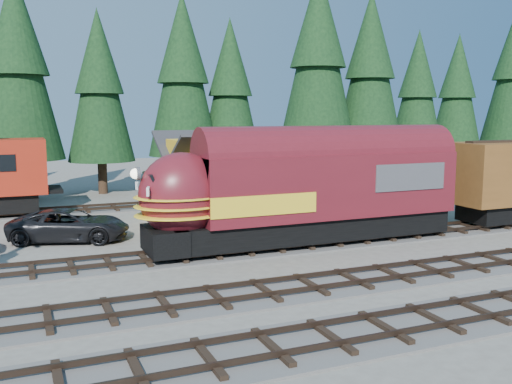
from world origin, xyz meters
name	(u,v)px	position (x,y,z in m)	size (l,w,h in m)	color
ground	(376,263)	(0.00, 0.00, 0.00)	(120.00, 120.00, 0.00)	#6B665B
track_siding	(485,226)	(10.00, 4.00, 0.06)	(68.00, 3.20, 0.33)	#4C4947
track_spur	(83,211)	(-10.00, 18.00, 0.06)	(32.00, 3.20, 0.33)	#4C4947
depot	(273,170)	(0.00, 10.50, 2.96)	(12.80, 7.00, 5.30)	gold
conifer_backdrop	(255,71)	(4.72, 24.40, 9.71)	(80.20, 22.53, 16.37)	black
locomotive	(297,194)	(-1.73, 4.00, 2.53)	(15.87, 3.15, 4.32)	black
pickup_truck_a	(70,225)	(-11.56, 9.44, 0.80)	(2.65, 5.76, 1.60)	black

